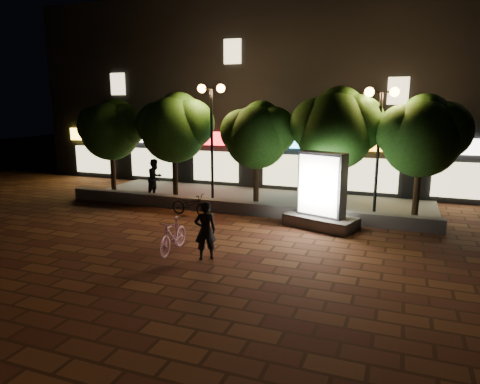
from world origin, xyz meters
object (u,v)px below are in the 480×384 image
at_px(tree_right, 337,126).
at_px(ad_kiosk, 322,197).
at_px(tree_mid, 258,133).
at_px(street_lamp_right, 380,119).
at_px(pedestrian, 155,178).
at_px(scooter_pink, 173,235).
at_px(street_lamp_left, 212,113).
at_px(scooter_parked, 191,205).
at_px(tree_far_left, 112,127).
at_px(tree_far_right, 423,133).
at_px(tree_left, 175,126).
at_px(rider, 205,231).

height_order(tree_right, ad_kiosk, tree_right).
xyz_separation_m(tree_mid, street_lamp_right, (4.95, -0.26, 0.68)).
height_order(tree_mid, street_lamp_right, street_lamp_right).
relative_size(street_lamp_right, pedestrian, 2.74).
distance_m(tree_right, ad_kiosk, 3.33).
relative_size(scooter_pink, pedestrian, 0.97).
bearing_deg(tree_right, pedestrian, -178.34).
distance_m(street_lamp_left, scooter_parked, 4.20).
relative_size(street_lamp_left, scooter_parked, 3.02).
xyz_separation_m(tree_far_left, tree_far_right, (14.00, 0.00, 0.08)).
xyz_separation_m(ad_kiosk, scooter_pink, (-3.73, -4.31, -0.59)).
height_order(tree_left, street_lamp_right, street_lamp_right).
relative_size(tree_mid, tree_right, 0.89).
relative_size(tree_far_right, pedestrian, 2.62).
distance_m(street_lamp_right, pedestrian, 10.39).
xyz_separation_m(tree_far_left, scooter_pink, (6.97, -6.57, -2.76)).
height_order(tree_right, pedestrian, tree_right).
height_order(tree_far_left, pedestrian, tree_far_left).
xyz_separation_m(street_lamp_right, scooter_parked, (-6.98, -2.20, -3.44)).
relative_size(tree_far_right, street_lamp_left, 0.92).
bearing_deg(street_lamp_left, tree_far_right, 1.76).
bearing_deg(pedestrian, tree_far_right, -82.39).
distance_m(tree_far_right, scooter_pink, 10.03).
distance_m(street_lamp_right, ad_kiosk, 3.84).
distance_m(tree_far_left, scooter_pink, 9.97).
bearing_deg(rider, pedestrian, -82.48).
bearing_deg(scooter_pink, pedestrian, 122.25).
xyz_separation_m(tree_left, scooter_pink, (3.47, -6.57, -2.91)).
distance_m(tree_right, scooter_pink, 8.19).
bearing_deg(tree_right, ad_kiosk, -92.60).
bearing_deg(tree_mid, scooter_parked, -129.56).
xyz_separation_m(tree_left, pedestrian, (-1.03, -0.24, -2.46)).
distance_m(ad_kiosk, rider, 5.18).
xyz_separation_m(tree_far_right, street_lamp_right, (-1.55, -0.26, 0.53)).
relative_size(tree_left, tree_mid, 1.09).
distance_m(tree_left, scooter_parked, 4.34).
height_order(tree_far_left, scooter_parked, tree_far_left).
height_order(street_lamp_left, scooter_parked, street_lamp_left).
bearing_deg(street_lamp_right, rider, -123.46).
distance_m(street_lamp_left, street_lamp_right, 7.00).
height_order(tree_mid, pedestrian, tree_mid).
height_order(tree_far_right, street_lamp_left, street_lamp_left).
distance_m(tree_left, tree_mid, 4.00).
height_order(rider, pedestrian, pedestrian).
bearing_deg(tree_far_left, street_lamp_left, -2.76).
bearing_deg(pedestrian, scooter_pink, -138.19).
xyz_separation_m(tree_left, tree_mid, (4.00, -0.00, -0.23)).
relative_size(tree_left, pedestrian, 2.69).
bearing_deg(tree_far_left, tree_right, 0.00).
bearing_deg(tree_mid, tree_left, 180.00).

